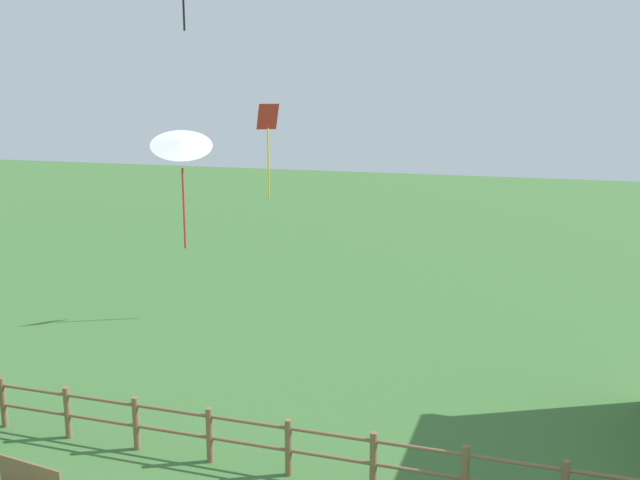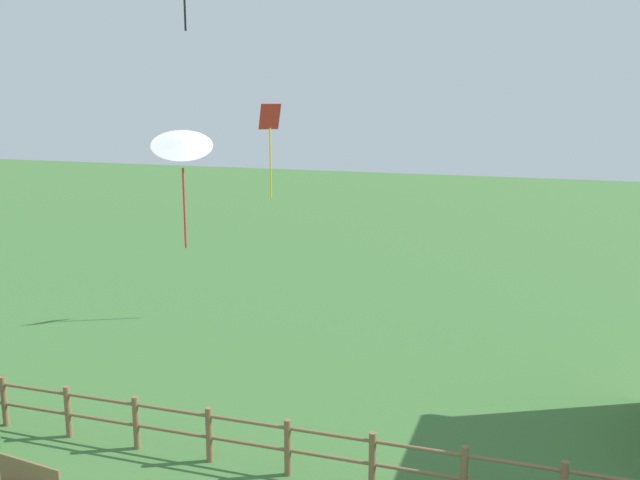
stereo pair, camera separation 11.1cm
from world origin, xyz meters
name	(u,v)px [view 2 (the right image)]	position (x,y,z in m)	size (l,w,h in m)	color
wooden_fence	(288,444)	(0.00, 7.64, 0.65)	(20.36, 0.14, 1.16)	brown
kite_white_delta	(182,145)	(-3.13, 9.59, 6.20)	(1.77, 1.74, 2.66)	white
kite_red_diamond	(270,132)	(-4.23, 17.34, 6.06)	(0.78, 0.74, 3.06)	red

